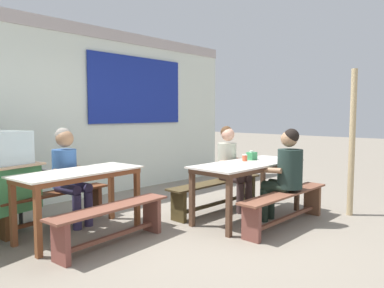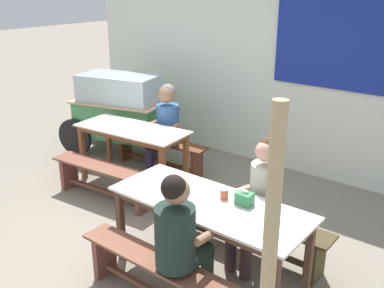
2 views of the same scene
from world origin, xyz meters
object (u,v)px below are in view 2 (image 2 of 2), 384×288
object	(u,v)px
bench_far_front	(104,177)
person_center_facing	(165,124)
dining_table_far	(132,134)
dining_table_near	(209,209)
person_right_near_table	(260,196)
condiment_jar	(224,194)
bench_near_front	(167,279)
wooden_support_post	(268,283)
person_near_front	(180,235)
food_cart	(119,108)
bench_far_back	(159,149)
bench_near_back	(242,223)
tissue_box	(244,199)

from	to	relation	value
bench_far_front	person_center_facing	world-z (taller)	person_center_facing
dining_table_far	bench_far_front	bearing A→B (deg)	-84.66
dining_table_near	person_right_near_table	xyz separation A→B (m)	(0.22, 0.49, 0.01)
bench_far_front	condiment_jar	xyz separation A→B (m)	(2.01, -0.33, 0.53)
dining_table_far	bench_near_front	xyz separation A→B (m)	(1.99, -1.59, -0.39)
person_right_near_table	person_center_facing	distance (m)	2.34
wooden_support_post	person_near_front	bearing A→B (deg)	155.20
dining_table_far	food_cart	size ratio (longest dim) A/B	0.82
bench_far_back	bench_far_front	distance (m)	1.14
bench_near_back	person_near_front	size ratio (longest dim) A/B	1.47
dining_table_far	wooden_support_post	xyz separation A→B (m)	(3.10, -2.00, 0.35)
dining_table_near	person_near_front	xyz separation A→B (m)	(0.09, -0.51, 0.02)
tissue_box	condiment_jar	xyz separation A→B (m)	(-0.20, -0.02, -0.01)
dining_table_near	wooden_support_post	world-z (taller)	wooden_support_post
food_cart	person_near_front	bearing A→B (deg)	-35.81
bench_far_back	person_near_front	size ratio (longest dim) A/B	1.22
dining_table_near	condiment_jar	xyz separation A→B (m)	(0.07, 0.12, 0.12)
wooden_support_post	bench_near_back	bearing A→B (deg)	125.59
bench_near_back	bench_near_front	bearing A→B (deg)	-90.11
bench_far_front	tissue_box	bearing A→B (deg)	-8.05
food_cart	person_right_near_table	size ratio (longest dim) A/B	1.50
bench_near_front	tissue_box	xyz separation A→B (m)	(0.27, 0.71, 0.53)
dining_table_far	bench_far_back	world-z (taller)	dining_table_far
bench_far_front	tissue_box	xyz separation A→B (m)	(2.21, -0.31, 0.54)
person_near_front	wooden_support_post	xyz separation A→B (m)	(1.02, -0.47, 0.32)
person_near_front	food_cart	bearing A→B (deg)	144.19
bench_far_back	person_center_facing	size ratio (longest dim) A/B	1.22
bench_far_back	person_center_facing	distance (m)	0.47
person_center_facing	wooden_support_post	distance (m)	3.91
bench_far_back	bench_near_front	world-z (taller)	same
person_center_facing	tissue_box	distance (m)	2.56
dining_table_far	person_right_near_table	bearing A→B (deg)	-13.54
dining_table_far	condiment_jar	world-z (taller)	condiment_jar
bench_near_back	bench_near_front	size ratio (longest dim) A/B	1.04
bench_near_back	condiment_jar	distance (m)	0.69
person_right_near_table	person_near_front	xyz separation A→B (m)	(-0.13, -1.00, 0.01)
bench_far_back	wooden_support_post	bearing A→B (deg)	-39.13
condiment_jar	bench_near_front	bearing A→B (deg)	-96.12
dining_table_near	food_cart	xyz separation A→B (m)	(-2.96, 1.70, 0.03)
condiment_jar	wooden_support_post	distance (m)	1.53
dining_table_far	condiment_jar	xyz separation A→B (m)	(2.07, -0.90, 0.14)
dining_table_near	bench_far_back	world-z (taller)	dining_table_near
bench_far_front	person_center_facing	xyz separation A→B (m)	(0.07, 1.08, 0.43)
person_right_near_table	dining_table_near	bearing A→B (deg)	-114.60
dining_table_far	dining_table_near	world-z (taller)	same
food_cart	person_right_near_table	bearing A→B (deg)	-20.77
bench_near_back	food_cart	xyz separation A→B (m)	(-2.96, 1.13, 0.42)
bench_near_back	food_cart	size ratio (longest dim) A/B	0.98
dining_table_near	person_right_near_table	distance (m)	0.54
bench_far_front	bench_far_back	bearing A→B (deg)	95.34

